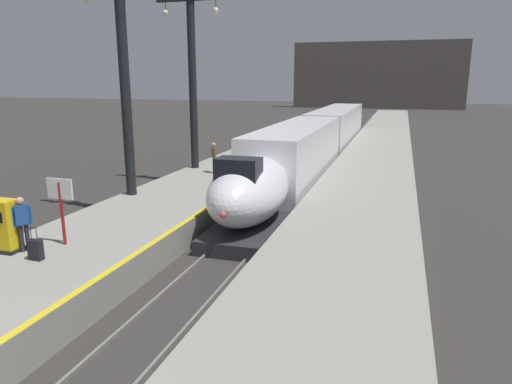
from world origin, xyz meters
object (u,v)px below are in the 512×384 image
(highspeed_train_main, at_px, (317,141))
(passenger_mid_platform, at_px, (214,155))
(rolling_suitcase, at_px, (36,250))
(ticket_machine_yellow, at_px, (6,228))
(station_column_mid, at_px, (124,67))
(departure_info_board, at_px, (61,198))
(passenger_near_edge, at_px, (22,220))
(station_column_far, at_px, (192,67))

(highspeed_train_main, height_order, passenger_mid_platform, highspeed_train_main)
(rolling_suitcase, height_order, ticket_machine_yellow, ticket_machine_yellow)
(highspeed_train_main, xyz_separation_m, station_column_mid, (-5.90, -14.41, 4.70))
(station_column_mid, height_order, departure_info_board, station_column_mid)
(station_column_mid, relative_size, departure_info_board, 4.39)
(station_column_mid, xyz_separation_m, passenger_near_edge, (0.83, -7.28, -4.60))
(ticket_machine_yellow, bearing_deg, station_column_far, 91.40)
(highspeed_train_main, bearing_deg, departure_info_board, -101.75)
(station_column_mid, distance_m, ticket_machine_yellow, 8.89)
(highspeed_train_main, bearing_deg, rolling_suitcase, -100.84)
(station_column_far, height_order, rolling_suitcase, station_column_far)
(station_column_mid, xyz_separation_m, ticket_machine_yellow, (0.35, -7.44, -4.85))
(passenger_mid_platform, bearing_deg, ticket_machine_yellow, -95.70)
(station_column_far, xyz_separation_m, departure_info_board, (1.57, -13.33, -4.25))
(highspeed_train_main, xyz_separation_m, passenger_mid_platform, (-4.23, -8.64, 0.11))
(passenger_near_edge, xyz_separation_m, ticket_machine_yellow, (-0.48, -0.16, -0.25))
(ticket_machine_yellow, bearing_deg, station_column_mid, 92.69)
(departure_info_board, bearing_deg, rolling_suitcase, -86.19)
(passenger_mid_platform, xyz_separation_m, ticket_machine_yellow, (-1.32, -13.22, -0.25))
(station_column_far, distance_m, ticket_machine_yellow, 15.20)
(station_column_far, xyz_separation_m, ticket_machine_yellow, (0.35, -14.35, -5.02))
(station_column_far, distance_m, passenger_near_edge, 14.99)
(highspeed_train_main, height_order, departure_info_board, highspeed_train_main)
(highspeed_train_main, relative_size, station_column_far, 3.91)
(rolling_suitcase, bearing_deg, highspeed_train_main, 79.16)
(highspeed_train_main, height_order, passenger_near_edge, highspeed_train_main)
(highspeed_train_main, distance_m, departure_info_board, 21.29)
(highspeed_train_main, distance_m, ticket_machine_yellow, 22.55)
(highspeed_train_main, relative_size, passenger_mid_platform, 22.24)
(highspeed_train_main, bearing_deg, station_column_far, -128.16)
(station_column_far, relative_size, departure_info_board, 4.54)
(highspeed_train_main, distance_m, station_column_mid, 16.27)
(passenger_near_edge, bearing_deg, rolling_suitcase, -30.02)
(station_column_mid, xyz_separation_m, rolling_suitcase, (1.66, -7.76, -5.28))
(passenger_near_edge, distance_m, departure_info_board, 1.24)
(ticket_machine_yellow, bearing_deg, passenger_near_edge, 18.43)
(station_column_mid, distance_m, rolling_suitcase, 9.53)
(rolling_suitcase, relative_size, ticket_machine_yellow, 0.61)
(highspeed_train_main, xyz_separation_m, departure_info_board, (-4.33, -20.84, 0.63))
(passenger_mid_platform, distance_m, departure_info_board, 12.21)
(highspeed_train_main, xyz_separation_m, passenger_near_edge, (-5.07, -21.69, 0.11))
(passenger_near_edge, distance_m, passenger_mid_platform, 13.08)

